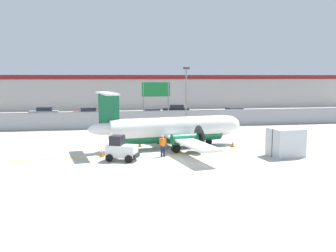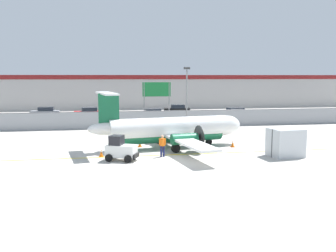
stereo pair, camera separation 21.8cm
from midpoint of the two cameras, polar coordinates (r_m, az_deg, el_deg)
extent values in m
plane|color=#BCB7AD|center=(28.17, 2.15, -5.20)|extent=(140.00, 140.00, 0.00)
cube|color=yellow|center=(30.08, 1.34, -4.37)|extent=(84.00, 0.20, 0.01)
cube|color=gray|center=(45.52, -2.69, 0.97)|extent=(98.00, 0.04, 2.00)
cylinder|color=slate|center=(45.42, -2.70, 2.28)|extent=(98.00, 0.10, 0.10)
cube|color=#38383A|center=(56.98, -4.21, 1.33)|extent=(98.00, 17.00, 0.12)
cube|color=#BCB7B2|center=(75.13, -5.72, 5.25)|extent=(91.00, 8.00, 6.50)
cube|color=maroon|center=(71.08, -5.50, 7.43)|extent=(91.00, 0.20, 0.80)
cylinder|color=white|center=(32.63, 0.12, -0.31)|extent=(10.85, 3.70, 1.90)
ellipsoid|color=white|center=(34.94, 8.79, 0.12)|extent=(2.74, 2.20, 1.80)
ellipsoid|color=white|center=(31.13, -9.63, -0.43)|extent=(3.15, 1.54, 1.05)
cylinder|color=#145938|center=(32.70, 0.12, -1.22)|extent=(9.70, 3.10, 1.48)
cube|color=white|center=(32.74, 0.28, -1.29)|extent=(4.31, 16.04, 0.18)
cylinder|color=#145938|center=(35.23, -0.88, -0.67)|extent=(2.32, 1.26, 0.90)
cone|color=black|center=(35.62, 0.87, -0.58)|extent=(0.52, 0.51, 0.44)
cylinder|color=#262626|center=(35.67, 1.09, -0.56)|extent=(0.40, 2.08, 2.10)
cylinder|color=#145938|center=(30.42, 2.34, -1.98)|extent=(2.32, 1.26, 0.90)
cone|color=black|center=(30.88, 4.32, -1.86)|extent=(0.52, 0.51, 0.44)
cylinder|color=#262626|center=(30.94, 4.57, -1.84)|extent=(0.40, 2.08, 2.10)
cube|color=#145938|center=(31.02, -9.18, 2.06)|extent=(1.71, 0.47, 3.10)
cube|color=white|center=(30.89, -9.49, 4.92)|extent=(1.90, 4.92, 0.14)
cylinder|color=#59595B|center=(34.24, 6.05, -1.61)|extent=(0.16, 0.16, 0.97)
cylinder|color=black|center=(34.32, 6.04, -2.42)|extent=(0.63, 0.32, 0.60)
cylinder|color=#59595B|center=(34.73, -1.60, -1.38)|extent=(0.16, 0.16, 0.90)
cylinder|color=black|center=(34.80, -1.60, -2.10)|extent=(0.79, 0.35, 0.76)
cylinder|color=#59595B|center=(30.62, 1.02, -2.58)|extent=(0.16, 0.16, 0.90)
cylinder|color=black|center=(30.70, 1.02, -3.40)|extent=(0.79, 0.35, 0.76)
cube|color=silver|center=(28.05, -7.29, -3.79)|extent=(2.46, 1.91, 0.90)
cube|color=black|center=(28.04, -7.98, -2.14)|extent=(1.23, 1.28, 0.70)
cube|color=black|center=(27.72, -5.05, -4.52)|extent=(0.60, 1.07, 0.30)
cylinder|color=black|center=(28.44, -5.42, -4.53)|extent=(0.58, 0.39, 0.56)
cylinder|color=black|center=(27.34, -6.26, -5.03)|extent=(0.58, 0.39, 0.56)
cylinder|color=black|center=(28.96, -8.23, -4.35)|extent=(0.58, 0.39, 0.56)
cylinder|color=black|center=(27.88, -9.16, -4.84)|extent=(0.58, 0.39, 0.56)
cylinder|color=#191E4C|center=(29.23, -0.81, -3.87)|extent=(0.18, 0.18, 0.85)
cylinder|color=#191E4C|center=(29.22, -1.20, -3.88)|extent=(0.18, 0.18, 0.85)
cylinder|color=orange|center=(29.09, -1.01, -2.48)|extent=(0.38, 0.38, 0.60)
cylinder|color=orange|center=(29.10, -0.58, -2.41)|extent=(0.11, 0.11, 0.55)
cylinder|color=orange|center=(29.08, -1.44, -2.42)|extent=(0.11, 0.11, 0.55)
sphere|color=tan|center=(29.02, -1.01, -1.62)|extent=(0.22, 0.22, 0.22)
cube|color=#B7BCC1|center=(30.64, 17.28, -2.40)|extent=(2.62, 2.27, 2.20)
cube|color=#333338|center=(30.64, 17.28, -2.40)|extent=(2.43, 0.37, 2.20)
cube|color=orange|center=(33.75, 9.63, -3.13)|extent=(0.36, 0.36, 0.04)
cone|color=orange|center=(33.69, 9.64, -2.60)|extent=(0.28, 0.28, 0.60)
cylinder|color=white|center=(33.68, 9.65, -2.46)|extent=(0.17, 0.17, 0.08)
cube|color=orange|center=(33.40, -4.49, -3.16)|extent=(0.36, 0.36, 0.04)
cone|color=orange|center=(33.35, -4.50, -2.62)|extent=(0.28, 0.28, 0.60)
cylinder|color=white|center=(33.33, -4.50, -2.48)|extent=(0.17, 0.17, 0.08)
cube|color=orange|center=(29.70, -10.28, -4.61)|extent=(0.36, 0.36, 0.04)
cone|color=orange|center=(29.64, -10.29, -4.00)|extent=(0.28, 0.28, 0.60)
cylinder|color=white|center=(29.62, -10.30, -3.85)|extent=(0.17, 0.17, 0.08)
cube|color=gray|center=(59.02, -18.49, 1.84)|extent=(4.21, 1.72, 0.80)
cube|color=#262D38|center=(58.94, -18.37, 2.50)|extent=(2.21, 1.57, 0.56)
cylinder|color=black|center=(58.37, -19.95, 1.40)|extent=(0.60, 0.20, 0.60)
cylinder|color=black|center=(60.14, -19.68, 1.58)|extent=(0.60, 0.20, 0.60)
cylinder|color=black|center=(57.98, -17.22, 1.48)|extent=(0.60, 0.20, 0.60)
cylinder|color=black|center=(59.76, -17.03, 1.66)|extent=(0.60, 0.20, 0.60)
cube|color=red|center=(56.55, -12.28, 1.82)|extent=(4.28, 1.91, 0.80)
cube|color=#262D38|center=(56.49, -12.15, 2.51)|extent=(2.27, 1.67, 0.56)
cylinder|color=black|center=(55.68, -13.70, 1.36)|extent=(0.61, 0.23, 0.60)
cylinder|color=black|center=(57.47, -13.68, 1.55)|extent=(0.61, 0.23, 0.60)
cylinder|color=black|center=(55.72, -10.82, 1.45)|extent=(0.61, 0.23, 0.60)
cylinder|color=black|center=(57.51, -10.89, 1.63)|extent=(0.61, 0.23, 0.60)
cube|color=slate|center=(53.15, -2.77, 1.63)|extent=(4.30, 1.95, 0.80)
cube|color=#262D38|center=(53.11, -2.61, 2.37)|extent=(2.29, 1.69, 0.56)
cylinder|color=black|center=(52.06, -4.09, 1.14)|extent=(0.61, 0.24, 0.60)
cylinder|color=black|center=(53.82, -4.41, 1.35)|extent=(0.61, 0.24, 0.60)
cylinder|color=black|center=(52.59, -1.08, 1.23)|extent=(0.61, 0.24, 0.60)
cylinder|color=black|center=(54.34, -1.49, 1.43)|extent=(0.61, 0.24, 0.60)
cube|color=black|center=(60.78, 1.08, 2.38)|extent=(4.38, 2.21, 0.80)
cube|color=#262D38|center=(60.73, 1.22, 3.02)|extent=(2.38, 1.82, 0.56)
cylinder|color=black|center=(59.83, -0.20, 2.00)|extent=(0.62, 0.27, 0.60)
cylinder|color=black|center=(61.62, -0.28, 2.16)|extent=(0.62, 0.27, 0.60)
cylinder|color=black|center=(60.03, 2.47, 2.01)|extent=(0.62, 0.27, 0.60)
cylinder|color=black|center=(61.82, 2.31, 2.17)|extent=(0.62, 0.27, 0.60)
cube|color=silver|center=(55.54, 10.08, 1.78)|extent=(4.39, 2.24, 0.80)
cube|color=#262D38|center=(55.40, 9.96, 2.47)|extent=(2.39, 1.84, 0.56)
cylinder|color=black|center=(57.02, 10.90, 1.58)|extent=(0.62, 0.28, 0.60)
cylinder|color=black|center=(55.45, 11.78, 1.40)|extent=(0.62, 0.28, 0.60)
cylinder|color=black|center=(55.73, 8.37, 1.50)|extent=(0.62, 0.28, 0.60)
cylinder|color=black|center=(54.13, 9.20, 1.31)|extent=(0.62, 0.28, 0.60)
cylinder|color=slate|center=(43.06, 2.63, 3.93)|extent=(0.16, 0.16, 7.00)
cube|color=#333333|center=(42.98, 2.66, 8.79)|extent=(0.70, 0.30, 0.24)
cylinder|color=slate|center=(47.46, -3.89, 3.35)|extent=(0.14, 0.14, 5.50)
cylinder|color=slate|center=(47.92, -0.08, 3.41)|extent=(0.14, 0.14, 5.50)
cube|color=#14662D|center=(47.57, -1.99, 5.60)|extent=(3.60, 0.10, 1.80)
camera|label=1|loc=(0.11, -90.19, -0.02)|focal=40.00mm
camera|label=2|loc=(0.11, 89.81, 0.02)|focal=40.00mm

